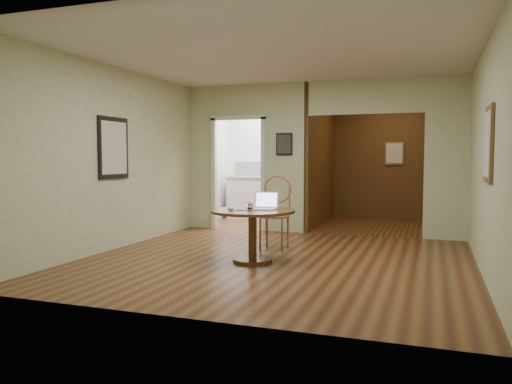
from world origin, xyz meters
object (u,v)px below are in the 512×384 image
(dining_table, at_px, (253,223))
(closed_laptop, at_px, (258,206))
(open_laptop, at_px, (265,205))
(chair, at_px, (276,208))

(dining_table, relative_size, closed_laptop, 3.17)
(closed_laptop, bearing_deg, open_laptop, -59.14)
(chair, relative_size, closed_laptop, 3.17)
(open_laptop, bearing_deg, closed_laptop, 130.42)
(open_laptop, distance_m, closed_laptop, 0.25)
(dining_table, height_order, chair, chair)
(dining_table, height_order, open_laptop, open_laptop)
(chair, relative_size, open_laptop, 3.36)
(open_laptop, bearing_deg, dining_table, -143.20)
(chair, distance_m, open_laptop, 0.91)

